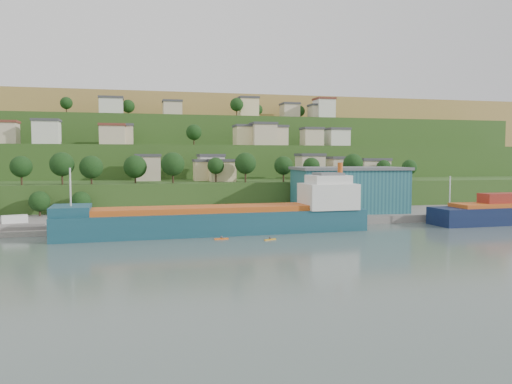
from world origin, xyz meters
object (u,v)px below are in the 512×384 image
object	(u,v)px
cargo_ship_near	(226,220)
kayak_orange	(221,238)
caravan	(15,221)
warehouse	(348,189)

from	to	relation	value
cargo_ship_near	kayak_orange	bearing A→B (deg)	-108.39
caravan	kayak_orange	distance (m)	51.43
caravan	kayak_orange	bearing A→B (deg)	-43.53
kayak_orange	caravan	bearing A→B (deg)	151.35
warehouse	kayak_orange	distance (m)	51.15
cargo_ship_near	warehouse	size ratio (longest dim) A/B	2.23
warehouse	kayak_orange	size ratio (longest dim) A/B	10.61
warehouse	caravan	size ratio (longest dim) A/B	5.71
cargo_ship_near	caravan	size ratio (longest dim) A/B	12.71
kayak_orange	warehouse	bearing A→B (deg)	32.21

